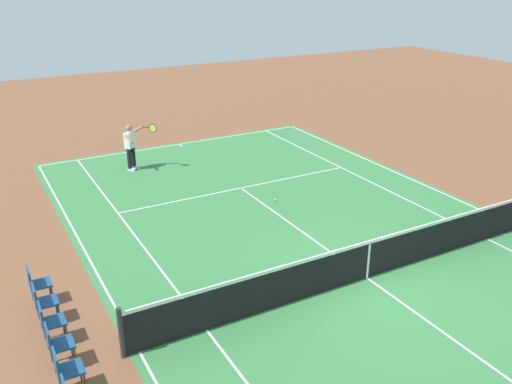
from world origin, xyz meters
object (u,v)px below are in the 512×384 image
object	(u,v)px
spectator_chair_3	(65,368)
spectator_chair_7	(36,283)
tennis_net	(368,259)
spectator_chair_4	(56,343)
spectator_chair_6	(42,300)
tennis_ball	(275,200)
tennis_player_near	(131,145)
spectator_chair_5	(49,320)

from	to	relation	value
spectator_chair_3	spectator_chair_7	bearing A→B (deg)	0.00
tennis_net	spectator_chair_7	xyz separation A→B (m)	(2.62, 6.89, 0.03)
spectator_chair_7	spectator_chair_4	bearing A→B (deg)	180.00
tennis_net	spectator_chair_3	distance (m)	6.91
spectator_chair_3	spectator_chair_6	world-z (taller)	same
tennis_net	spectator_chair_7	distance (m)	7.37
tennis_ball	spectator_chair_7	xyz separation A→B (m)	(-2.33, 7.35, 0.49)
tennis_ball	spectator_chair_6	xyz separation A→B (m)	(-3.10, 7.35, 0.49)
tennis_player_near	spectator_chair_5	world-z (taller)	tennis_player_near
spectator_chair_4	spectator_chair_6	world-z (taller)	same
spectator_chair_3	tennis_net	bearing A→B (deg)	-86.23
spectator_chair_6	spectator_chair_7	distance (m)	0.77
tennis_net	spectator_chair_7	world-z (taller)	tennis_net
spectator_chair_3	tennis_player_near	bearing A→B (deg)	-22.71
tennis_ball	spectator_chair_5	bearing A→B (deg)	117.78
spectator_chair_3	spectator_chair_5	distance (m)	1.54
spectator_chair_3	spectator_chair_6	distance (m)	2.30
spectator_chair_6	spectator_chair_3	bearing A→B (deg)	180.00
tennis_player_near	spectator_chair_3	bearing A→B (deg)	157.29
spectator_chair_3	spectator_chair_4	xyz separation A→B (m)	(0.77, 0.00, 0.00)
spectator_chair_4	spectator_chair_7	xyz separation A→B (m)	(2.30, 0.00, 0.00)
spectator_chair_6	spectator_chair_5	bearing A→B (deg)	180.00
tennis_player_near	spectator_chair_7	xyz separation A→B (m)	(-7.26, 4.33, -0.41)
spectator_chair_3	spectator_chair_4	bearing A→B (deg)	0.00
spectator_chair_3	spectator_chair_7	size ratio (longest dim) A/B	1.00
tennis_player_near	spectator_chair_3	world-z (taller)	tennis_player_near
tennis_ball	spectator_chair_6	bearing A→B (deg)	112.90
tennis_net	spectator_chair_6	bearing A→B (deg)	74.99
tennis_net	tennis_player_near	world-z (taller)	tennis_player_near
spectator_chair_4	spectator_chair_7	world-z (taller)	same
tennis_net	spectator_chair_7	size ratio (longest dim) A/B	13.30
tennis_net	tennis_ball	bearing A→B (deg)	-5.23
tennis_player_near	tennis_ball	bearing A→B (deg)	-148.49
tennis_net	tennis_ball	size ratio (longest dim) A/B	177.27
spectator_chair_4	spectator_chair_7	distance (m)	2.30
tennis_ball	tennis_player_near	bearing A→B (deg)	31.51
tennis_net	spectator_chair_3	xyz separation A→B (m)	(-0.45, 6.89, 0.03)
spectator_chair_7	tennis_net	bearing A→B (deg)	-110.79
spectator_chair_6	tennis_net	bearing A→B (deg)	-105.01
tennis_net	spectator_chair_5	world-z (taller)	tennis_net
tennis_player_near	spectator_chair_7	distance (m)	8.46
tennis_ball	spectator_chair_5	world-z (taller)	spectator_chair_5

